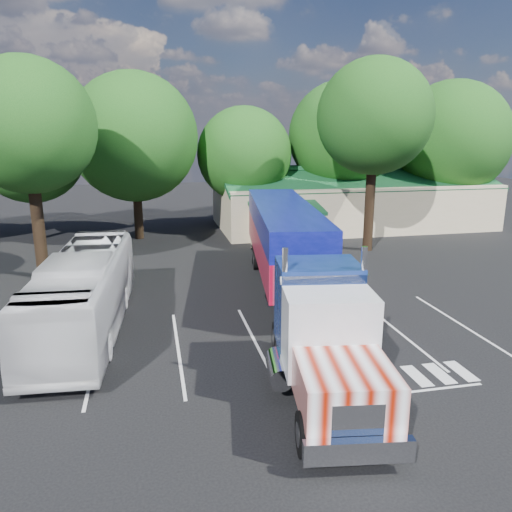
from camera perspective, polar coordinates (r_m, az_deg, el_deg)
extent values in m
plane|color=black|center=(26.57, -2.73, -4.73)|extent=(120.00, 120.00, 0.00)
cube|color=beige|center=(46.91, 10.72, 5.88)|extent=(24.00, 11.00, 4.00)
cube|color=#164F2B|center=(44.42, 12.06, 8.61)|extent=(24.20, 6.25, 2.10)
cube|color=#164F2B|center=(48.83, 9.77, 9.20)|extent=(24.20, 6.25, 2.10)
cube|color=beige|center=(39.10, 3.00, 3.58)|extent=(5.00, 2.50, 2.80)
cube|color=#164F2B|center=(37.61, 3.54, 5.46)|extent=(5.40, 3.19, 0.80)
cylinder|color=black|center=(44.05, -23.75, 4.39)|extent=(0.70, 0.70, 4.00)
sphere|color=#144614|center=(43.57, -24.43, 11.07)|extent=(8.40, 8.40, 8.40)
cylinder|color=black|center=(41.53, -13.31, 4.89)|extent=(0.70, 0.70, 4.30)
sphere|color=#144614|center=(41.02, -13.79, 13.05)|extent=(10.00, 10.00, 10.00)
cylinder|color=black|center=(43.59, -1.32, 5.24)|extent=(0.70, 0.70, 3.60)
sphere|color=#144614|center=(43.10, -1.35, 11.55)|extent=(8.00, 8.00, 8.00)
cylinder|color=black|center=(46.50, 9.59, 6.17)|extent=(0.70, 0.70, 4.50)
sphere|color=#144614|center=(46.06, 9.90, 13.39)|extent=(9.60, 9.60, 9.60)
cylinder|color=black|center=(50.04, 20.86, 5.66)|extent=(0.70, 0.70, 3.90)
sphere|color=#144614|center=(49.60, 21.46, 12.34)|extent=(10.40, 10.40, 10.40)
cylinder|color=black|center=(31.99, -23.59, 2.91)|extent=(0.70, 0.70, 6.00)
sphere|color=#144614|center=(31.48, -24.67, 13.40)|extent=(7.60, 7.60, 7.60)
cylinder|color=black|center=(37.13, 12.84, 5.56)|extent=(0.70, 0.70, 6.50)
sphere|color=#144614|center=(36.74, 13.40, 15.24)|extent=(8.00, 8.00, 8.00)
cube|color=black|center=(17.30, 7.84, -12.62)|extent=(2.25, 8.07, 0.29)
cube|color=white|center=(13.79, 11.65, -21.00)|extent=(2.87, 0.68, 0.63)
cube|color=white|center=(13.59, 11.53, -18.10)|extent=(1.38, 0.33, 1.03)
cube|color=white|center=(14.57, 10.19, -14.63)|extent=(2.98, 3.08, 1.31)
cube|color=silver|center=(16.27, 8.35, -8.67)|extent=(3.08, 2.21, 2.63)
cube|color=black|center=(15.38, 9.01, -7.78)|extent=(2.61, 0.46, 1.14)
cube|color=white|center=(16.66, 7.83, -2.67)|extent=(2.95, 0.53, 0.29)
cube|color=#0B1F53|center=(18.06, 7.01, -5.49)|extent=(3.15, 2.66, 3.08)
cylinder|color=white|center=(16.77, 3.28, -5.53)|extent=(0.23, 0.23, 3.88)
cylinder|color=white|center=(17.29, 11.98, -5.21)|extent=(0.23, 0.23, 3.88)
cylinder|color=white|center=(17.17, 2.60, -12.71)|extent=(1.00, 1.91, 0.75)
cylinder|color=white|center=(17.76, 12.76, -12.11)|extent=(1.00, 1.91, 0.75)
cube|color=silver|center=(27.52, 3.14, 1.26)|extent=(4.99, 14.89, 1.71)
cube|color=#0A105F|center=(27.22, 3.18, 4.42)|extent=(4.99, 14.89, 1.37)
cube|color=black|center=(32.50, 2.07, 0.61)|extent=(1.92, 4.15, 0.40)
cube|color=black|center=(22.04, 2.97, -6.59)|extent=(0.15, 0.15, 1.60)
cube|color=black|center=(22.29, 7.08, -6.45)|extent=(0.15, 0.15, 1.60)
cube|color=white|center=(35.15, 1.62, 0.89)|extent=(2.73, 0.52, 0.14)
cylinder|color=black|center=(14.40, 5.66, -19.62)|extent=(0.57, 1.30, 1.26)
cylinder|color=black|center=(14.95, 15.27, -18.71)|extent=(0.57, 1.30, 1.26)
cylinder|color=black|center=(18.93, 3.00, -10.79)|extent=(0.57, 1.30, 1.26)
cylinder|color=black|center=(19.35, 10.18, -10.43)|extent=(0.57, 1.30, 1.26)
cylinder|color=black|center=(20.07, 2.57, -9.28)|extent=(0.57, 1.30, 1.26)
cylinder|color=black|center=(20.47, 9.33, -8.98)|extent=(0.57, 1.30, 1.26)
cylinder|color=black|center=(31.60, 0.08, -0.42)|extent=(0.57, 1.30, 1.26)
cylinder|color=black|center=(31.85, 4.38, -0.34)|extent=(0.57, 1.30, 1.26)
cylinder|color=black|center=(32.92, -0.09, 0.18)|extent=(0.57, 1.30, 1.26)
cylinder|color=black|center=(33.17, 4.05, 0.25)|extent=(0.57, 1.30, 1.26)
imported|color=black|center=(25.06, 1.48, -3.87)|extent=(0.43, 0.63, 1.68)
imported|color=black|center=(35.12, 4.00, 0.74)|extent=(1.01, 1.80, 0.89)
imported|color=silver|center=(23.08, -18.97, -3.90)|extent=(3.77, 12.75, 3.51)
imported|color=#9EA1A6|center=(41.53, 5.76, 3.25)|extent=(4.82, 2.58, 1.51)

